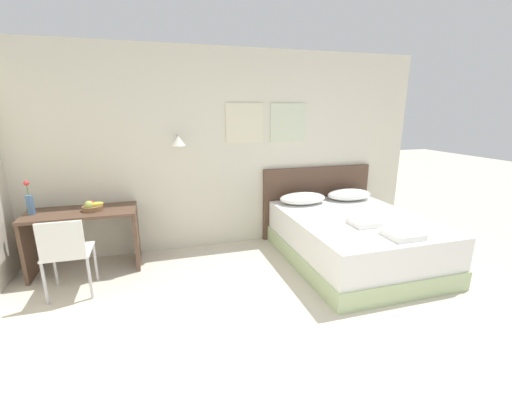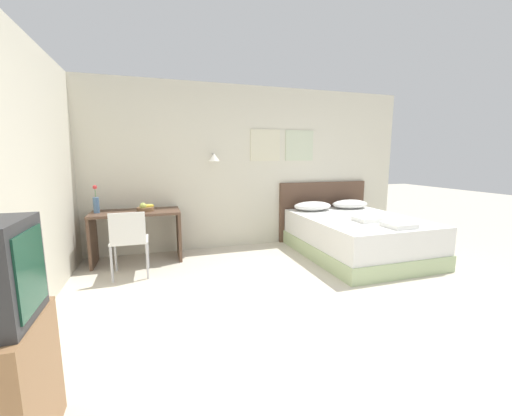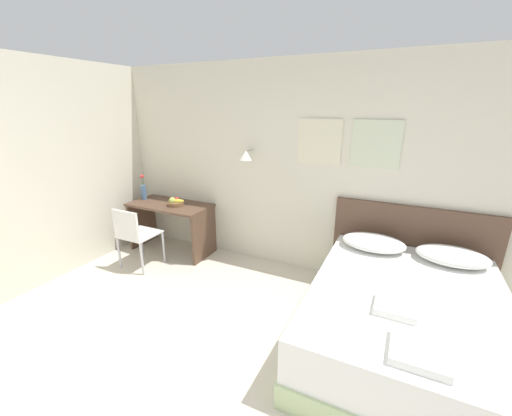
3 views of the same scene
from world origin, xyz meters
name	(u,v)px [view 1 (image 1 of 3)]	position (x,y,z in m)	size (l,w,h in m)	color
ground_plane	(301,384)	(0.00, 0.00, 0.00)	(24.00, 24.00, 0.00)	beige
wall_back	(220,151)	(0.01, 2.81, 1.33)	(5.86, 0.31, 2.65)	beige
bed	(354,239)	(1.47, 1.69, 0.30)	(1.59, 2.06, 0.60)	#B2C693
headboard	(316,201)	(1.47, 2.75, 0.53)	(1.71, 0.06, 1.05)	brown
pillow_left	(303,198)	(1.10, 2.46, 0.67)	(0.66, 0.43, 0.15)	white
pillow_right	(349,195)	(1.85, 2.46, 0.67)	(0.66, 0.43, 0.15)	white
folded_towel_near_foot	(364,223)	(1.39, 1.39, 0.63)	(0.30, 0.29, 0.06)	white
folded_towel_mid_bed	(402,234)	(1.54, 0.94, 0.63)	(0.35, 0.33, 0.06)	white
desk	(84,229)	(-1.73, 2.45, 0.52)	(1.21, 0.59, 0.74)	brown
desk_chair	(66,250)	(-1.79, 1.79, 0.51)	(0.45, 0.45, 0.85)	white
fruit_bowl	(92,207)	(-1.60, 2.43, 0.78)	(0.25, 0.23, 0.13)	brown
flower_vase	(30,202)	(-2.24, 2.46, 0.88)	(0.08, 0.08, 0.39)	#4C7099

